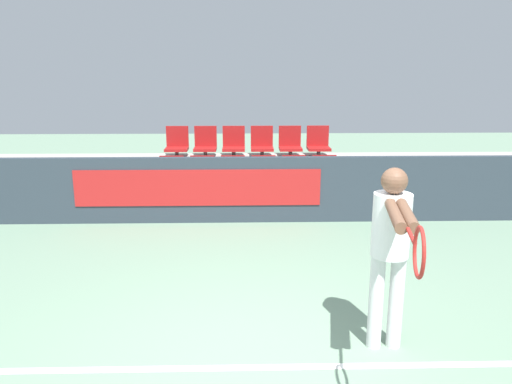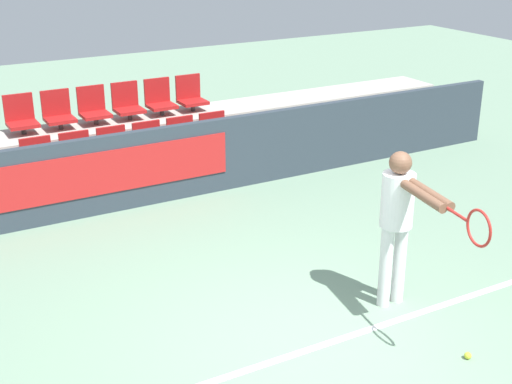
{
  "view_description": "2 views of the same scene",
  "coord_description": "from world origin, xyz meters",
  "px_view_note": "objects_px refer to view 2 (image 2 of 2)",
  "views": [
    {
      "loc": [
        -0.08,
        -3.72,
        2.47
      ],
      "look_at": [
        0.06,
        1.69,
        1.09
      ],
      "focal_mm": 35.0,
      "sensor_mm": 36.0,
      "label": 1
    },
    {
      "loc": [
        -3.19,
        -4.68,
        3.78
      ],
      "look_at": [
        0.43,
        1.81,
        0.86
      ],
      "focal_mm": 50.0,
      "sensor_mm": 36.0,
      "label": 2
    }
  ],
  "objects_px": {
    "stadium_chair_0": "(39,162)",
    "stadium_chair_11": "(191,96)",
    "stadium_chair_10": "(160,100)",
    "stadium_chair_4": "(183,139)",
    "stadium_chair_9": "(127,104)",
    "stadium_chair_7": "(58,113)",
    "stadium_chair_5": "(215,134)",
    "stadium_chair_6": "(21,117)",
    "stadium_chair_8": "(94,108)",
    "tennis_ball": "(468,356)",
    "stadium_chair_2": "(114,150)",
    "stadium_chair_1": "(77,156)",
    "tennis_player": "(401,214)",
    "stadium_chair_3": "(149,144)"
  },
  "relations": [
    {
      "from": "stadium_chair_6",
      "to": "stadium_chair_10",
      "type": "bearing_deg",
      "value": 0.0
    },
    {
      "from": "stadium_chair_4",
      "to": "stadium_chair_11",
      "type": "xyz_separation_m",
      "value": [
        0.53,
        0.86,
        0.41
      ]
    },
    {
      "from": "stadium_chair_1",
      "to": "stadium_chair_11",
      "type": "bearing_deg",
      "value": 22.09
    },
    {
      "from": "stadium_chair_10",
      "to": "stadium_chair_11",
      "type": "xyz_separation_m",
      "value": [
        0.53,
        0.0,
        0.0
      ]
    },
    {
      "from": "stadium_chair_10",
      "to": "stadium_chair_11",
      "type": "distance_m",
      "value": 0.53
    },
    {
      "from": "stadium_chair_5",
      "to": "stadium_chair_8",
      "type": "xyz_separation_m",
      "value": [
        -1.59,
        0.86,
        0.41
      ]
    },
    {
      "from": "stadium_chair_11",
      "to": "stadium_chair_4",
      "type": "bearing_deg",
      "value": -121.63
    },
    {
      "from": "stadium_chair_0",
      "to": "stadium_chair_4",
      "type": "height_order",
      "value": "same"
    },
    {
      "from": "stadium_chair_1",
      "to": "stadium_chair_5",
      "type": "height_order",
      "value": "same"
    },
    {
      "from": "stadium_chair_7",
      "to": "stadium_chair_9",
      "type": "xyz_separation_m",
      "value": [
        1.06,
        0.0,
        0.0
      ]
    },
    {
      "from": "stadium_chair_2",
      "to": "tennis_player",
      "type": "bearing_deg",
      "value": -72.27
    },
    {
      "from": "stadium_chair_3",
      "to": "stadium_chair_6",
      "type": "height_order",
      "value": "stadium_chair_6"
    },
    {
      "from": "stadium_chair_9",
      "to": "tennis_ball",
      "type": "distance_m",
      "value": 6.53
    },
    {
      "from": "stadium_chair_1",
      "to": "tennis_player",
      "type": "bearing_deg",
      "value": -66.34
    },
    {
      "from": "stadium_chair_5",
      "to": "stadium_chair_6",
      "type": "distance_m",
      "value": 2.81
    },
    {
      "from": "stadium_chair_7",
      "to": "tennis_ball",
      "type": "xyz_separation_m",
      "value": [
        1.94,
        -6.38,
        -1.02
      ]
    },
    {
      "from": "stadium_chair_4",
      "to": "stadium_chair_10",
      "type": "distance_m",
      "value": 0.95
    },
    {
      "from": "stadium_chair_6",
      "to": "stadium_chair_9",
      "type": "xyz_separation_m",
      "value": [
        1.59,
        0.0,
        0.0
      ]
    },
    {
      "from": "stadium_chair_9",
      "to": "stadium_chair_7",
      "type": "bearing_deg",
      "value": 180.0
    },
    {
      "from": "stadium_chair_7",
      "to": "stadium_chair_8",
      "type": "xyz_separation_m",
      "value": [
        0.53,
        0.0,
        0.0
      ]
    },
    {
      "from": "stadium_chair_6",
      "to": "stadium_chair_8",
      "type": "distance_m",
      "value": 1.06
    },
    {
      "from": "stadium_chair_6",
      "to": "tennis_player",
      "type": "distance_m",
      "value": 5.88
    },
    {
      "from": "stadium_chair_8",
      "to": "stadium_chair_9",
      "type": "xyz_separation_m",
      "value": [
        0.53,
        0.0,
        0.0
      ]
    },
    {
      "from": "stadium_chair_1",
      "to": "stadium_chair_3",
      "type": "xyz_separation_m",
      "value": [
        1.06,
        0.0,
        0.0
      ]
    },
    {
      "from": "stadium_chair_2",
      "to": "tennis_ball",
      "type": "relative_size",
      "value": 8.36
    },
    {
      "from": "stadium_chair_0",
      "to": "stadium_chair_3",
      "type": "distance_m",
      "value": 1.59
    },
    {
      "from": "stadium_chair_10",
      "to": "tennis_player",
      "type": "distance_m",
      "value": 5.34
    },
    {
      "from": "stadium_chair_7",
      "to": "stadium_chair_2",
      "type": "bearing_deg",
      "value": -58.37
    },
    {
      "from": "stadium_chair_9",
      "to": "stadium_chair_11",
      "type": "bearing_deg",
      "value": 0.0
    },
    {
      "from": "stadium_chair_0",
      "to": "stadium_chair_10",
      "type": "height_order",
      "value": "stadium_chair_10"
    },
    {
      "from": "stadium_chair_2",
      "to": "stadium_chair_6",
      "type": "bearing_deg",
      "value": 140.93
    },
    {
      "from": "stadium_chair_0",
      "to": "stadium_chair_3",
      "type": "relative_size",
      "value": 1.0
    },
    {
      "from": "stadium_chair_5",
      "to": "tennis_ball",
      "type": "bearing_deg",
      "value": -91.79
    },
    {
      "from": "stadium_chair_1",
      "to": "stadium_chair_7",
      "type": "distance_m",
      "value": 0.95
    },
    {
      "from": "stadium_chair_7",
      "to": "stadium_chair_10",
      "type": "height_order",
      "value": "same"
    },
    {
      "from": "stadium_chair_2",
      "to": "tennis_ball",
      "type": "distance_m",
      "value": 5.74
    },
    {
      "from": "stadium_chair_3",
      "to": "stadium_chair_6",
      "type": "relative_size",
      "value": 1.0
    },
    {
      "from": "stadium_chair_8",
      "to": "stadium_chair_3",
      "type": "bearing_deg",
      "value": -58.37
    },
    {
      "from": "stadium_chair_1",
      "to": "stadium_chair_2",
      "type": "height_order",
      "value": "same"
    },
    {
      "from": "stadium_chair_3",
      "to": "stadium_chair_8",
      "type": "bearing_deg",
      "value": 121.63
    },
    {
      "from": "stadium_chair_8",
      "to": "stadium_chair_11",
      "type": "distance_m",
      "value": 1.59
    },
    {
      "from": "stadium_chair_1",
      "to": "stadium_chair_4",
      "type": "xyz_separation_m",
      "value": [
        1.59,
        0.0,
        0.0
      ]
    },
    {
      "from": "stadium_chair_5",
      "to": "stadium_chair_7",
      "type": "distance_m",
      "value": 2.32
    },
    {
      "from": "stadium_chair_0",
      "to": "stadium_chair_7",
      "type": "bearing_deg",
      "value": 58.37
    },
    {
      "from": "stadium_chair_0",
      "to": "stadium_chair_11",
      "type": "relative_size",
      "value": 1.0
    },
    {
      "from": "stadium_chair_10",
      "to": "tennis_ball",
      "type": "relative_size",
      "value": 8.36
    },
    {
      "from": "stadium_chair_8",
      "to": "tennis_player",
      "type": "bearing_deg",
      "value": -74.99
    },
    {
      "from": "stadium_chair_4",
      "to": "stadium_chair_0",
      "type": "bearing_deg",
      "value": 180.0
    },
    {
      "from": "stadium_chair_8",
      "to": "tennis_ball",
      "type": "distance_m",
      "value": 6.62
    },
    {
      "from": "stadium_chair_4",
      "to": "stadium_chair_8",
      "type": "xyz_separation_m",
      "value": [
        -1.06,
        0.86,
        0.41
      ]
    }
  ]
}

